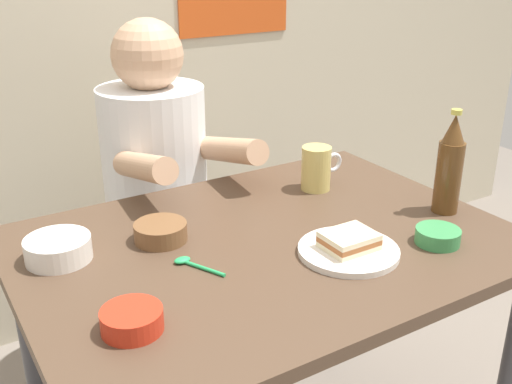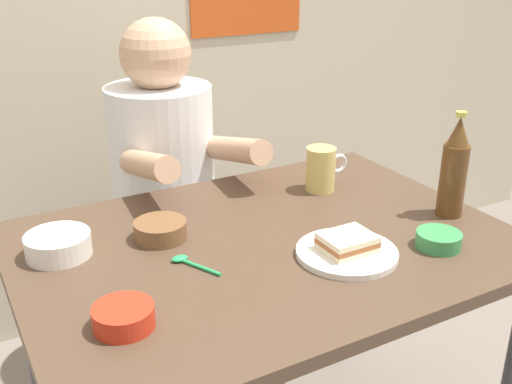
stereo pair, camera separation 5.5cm
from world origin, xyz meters
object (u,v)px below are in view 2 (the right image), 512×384
(sandwich, at_px, (347,242))
(plate_orange, at_px, (347,253))
(rice_bowl_white, at_px, (58,244))
(person_seated, at_px, (163,153))
(beer_mug, at_px, (321,169))
(beer_bottle, at_px, (454,170))
(stool, at_px, (169,270))
(dining_table, at_px, (266,276))

(sandwich, bearing_deg, plate_orange, -63.43)
(rice_bowl_white, bearing_deg, person_seated, 47.93)
(sandwich, xyz_separation_m, beer_mug, (0.17, 0.34, 0.03))
(person_seated, height_order, beer_bottle, person_seated)
(person_seated, xyz_separation_m, rice_bowl_white, (-0.42, -0.46, 0.00))
(stool, distance_m, person_seated, 0.42)
(stool, bearing_deg, beer_bottle, -56.95)
(beer_mug, xyz_separation_m, beer_bottle, (0.19, -0.29, 0.06))
(stool, xyz_separation_m, person_seated, (0.00, -0.01, 0.42))
(dining_table, distance_m, rice_bowl_white, 0.47)
(person_seated, height_order, sandwich, person_seated)
(sandwich, bearing_deg, dining_table, 127.45)
(beer_mug, relative_size, rice_bowl_white, 0.90)
(sandwich, bearing_deg, person_seated, 99.15)
(person_seated, distance_m, beer_mug, 0.52)
(sandwich, relative_size, beer_bottle, 0.42)
(stool, distance_m, plate_orange, 0.88)
(sandwich, height_order, rice_bowl_white, same)
(beer_mug, xyz_separation_m, rice_bowl_white, (-0.71, -0.03, -0.03))
(person_seated, bearing_deg, stool, 90.00)
(sandwich, distance_m, beer_bottle, 0.36)
(stool, height_order, beer_mug, beer_mug)
(dining_table, bearing_deg, stool, 90.91)
(person_seated, height_order, beer_mug, person_seated)
(rice_bowl_white, bearing_deg, beer_mug, 2.64)
(plate_orange, bearing_deg, person_seated, 99.15)
(dining_table, xyz_separation_m, sandwich, (0.11, -0.15, 0.13))
(plate_orange, distance_m, beer_mug, 0.38)
(sandwich, height_order, beer_mug, beer_mug)
(person_seated, relative_size, plate_orange, 3.27)
(dining_table, height_order, person_seated, person_seated)
(person_seated, relative_size, sandwich, 6.54)
(dining_table, xyz_separation_m, stool, (-0.01, 0.63, -0.30))
(stool, bearing_deg, beer_mug, -56.78)
(stool, height_order, person_seated, person_seated)
(stool, xyz_separation_m, rice_bowl_white, (-0.42, -0.47, 0.42))
(person_seated, relative_size, beer_bottle, 2.75)
(stool, xyz_separation_m, plate_orange, (0.12, -0.78, 0.40))
(stool, distance_m, sandwich, 0.89)
(plate_orange, bearing_deg, beer_bottle, 8.01)
(stool, relative_size, rice_bowl_white, 3.21)
(plate_orange, height_order, beer_mug, beer_mug)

